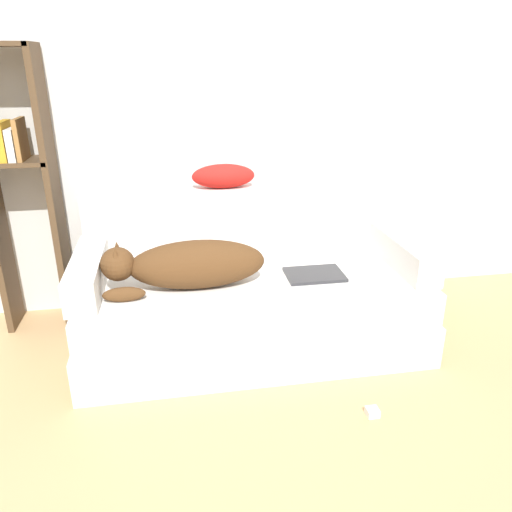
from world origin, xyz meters
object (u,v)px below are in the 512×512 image
(laptop, at_px, (314,274))
(dog, at_px, (187,265))
(power_adapter, at_px, (372,412))
(bookshelf, at_px, (19,178))
(throw_pillow, at_px, (223,176))
(couch, at_px, (253,310))

(laptop, bearing_deg, dog, -177.12)
(power_adapter, bearing_deg, bookshelf, 144.30)
(throw_pillow, bearing_deg, couch, -72.81)
(dog, bearing_deg, power_adapter, -38.20)
(throw_pillow, bearing_deg, dog, -118.34)
(couch, height_order, power_adapter, couch)
(throw_pillow, bearing_deg, laptop, -44.37)
(throw_pillow, height_order, power_adapter, throw_pillow)
(bookshelf, height_order, power_adapter, bookshelf)
(laptop, distance_m, bookshelf, 1.75)
(couch, distance_m, throw_pillow, 0.79)
(couch, height_order, dog, dog)
(laptop, height_order, bookshelf, bookshelf)
(throw_pillow, xyz_separation_m, bookshelf, (-1.14, 0.13, 0.01))
(couch, height_order, bookshelf, bookshelf)
(dog, xyz_separation_m, laptop, (0.69, 0.03, -0.12))
(couch, relative_size, power_adapter, 32.98)
(couch, xyz_separation_m, dog, (-0.36, -0.10, 0.35))
(throw_pillow, bearing_deg, power_adapter, -63.31)
(dog, relative_size, laptop, 2.64)
(couch, bearing_deg, laptop, -12.44)
(couch, relative_size, throw_pillow, 5.15)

